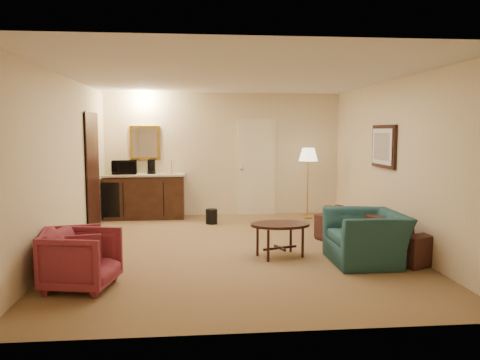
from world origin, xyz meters
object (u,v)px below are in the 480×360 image
Objects in this scene: coffee_maker at (151,167)px; microwave at (124,166)px; rose_chair_near at (73,251)px; rose_chair_far at (82,257)px; teal_armchair at (366,229)px; floor_lamp at (308,183)px; waste_bin at (212,216)px; wetbar_cabinet at (145,196)px; coffee_table at (280,240)px; sofa at (378,223)px.

microwave is at bearing 166.20° from coffee_maker.
rose_chair_far is (0.19, -0.37, 0.02)m from rose_chair_near.
teal_armchair is 5.29m from microwave.
rose_chair_far is at bearing -78.48° from teal_armchair.
microwave reaches higher than teal_armchair.
microwave is (-3.76, 0.35, 0.36)m from floor_lamp.
rose_chair_far reaches higher than waste_bin.
wetbar_cabinet is 1.52× the size of teal_armchair.
rose_chair_far is 2.75m from coffee_table.
rose_chair_far is at bearing -164.14° from rose_chair_near.
rose_chair_near is at bearing -118.68° from waste_bin.
teal_armchair reaches higher than rose_chair_near.
wetbar_cabinet is at bearing -10.51° from microwave.
rose_chair_near is 2.80m from coffee_table.
teal_armchair is 3.31m from floor_lamp.
teal_armchair is at bearing -61.82° from coffee_maker.
teal_armchair reaches higher than waste_bin.
waste_bin is (-2.45, 2.26, -0.27)m from sofa.
floor_lamp is at bearing -11.24° from microwave.
coffee_maker reaches higher than wetbar_cabinet.
floor_lamp is 3.25m from coffee_maker.
microwave reaches higher than rose_chair_far.
coffee_maker is (0.55, -0.00, -0.02)m from microwave.
coffee_maker is at bearing -138.54° from teal_armchair.
sofa is 2.81× the size of rose_chair_far.
microwave is at bearing 156.82° from waste_bin.
rose_chair_far is 5.42m from floor_lamp.
rose_chair_near is at bearing 80.08° from sofa.
coffee_table is (2.69, 0.78, -0.10)m from rose_chair_near.
sofa is 1.58m from coffee_table.
coffee_table is at bearing -70.27° from coffee_maker.
microwave is (0.03, 4.02, 0.74)m from rose_chair_near.
floor_lamp reaches higher than sofa.
rose_chair_near is 4.09m from microwave.
sofa is 7.30× the size of waste_bin.
teal_armchair is at bearing -20.00° from coffee_table.
waste_bin is 2.13m from microwave.
floor_lamp reaches higher than coffee_maker.
sofa is at bearing -80.39° from floor_lamp.
teal_armchair reaches higher than sofa.
coffee_maker is at bearing 11.54° from wetbar_cabinet.
rose_chair_near is 3.73m from waste_bin.
wetbar_cabinet reaches higher than waste_bin.
teal_armchair is 1.55× the size of rose_chair_near.
coffee_maker is at bearing 123.06° from coffee_table.
wetbar_cabinet reaches higher than rose_chair_near.
coffee_table is 3.13m from floor_lamp.
teal_armchair is 0.74× the size of floor_lamp.
rose_chair_far is at bearing -155.30° from coffee_table.
coffee_maker is (-3.66, 3.01, 0.66)m from sofa.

